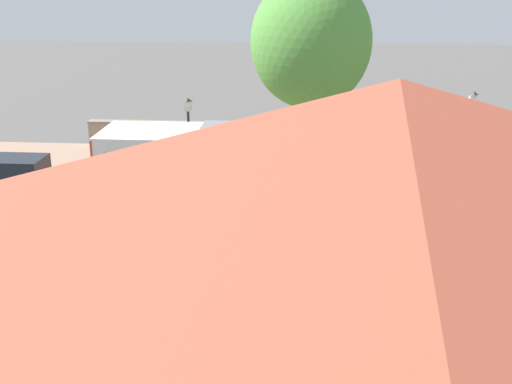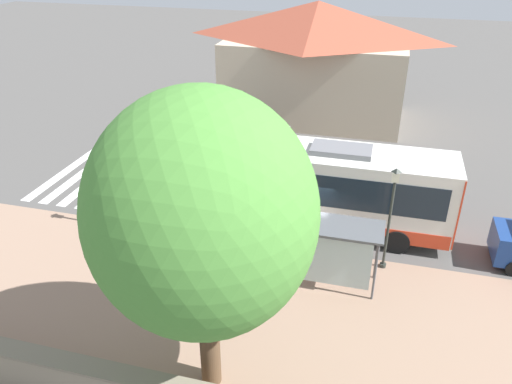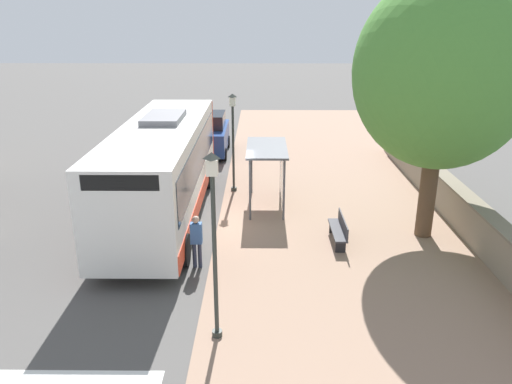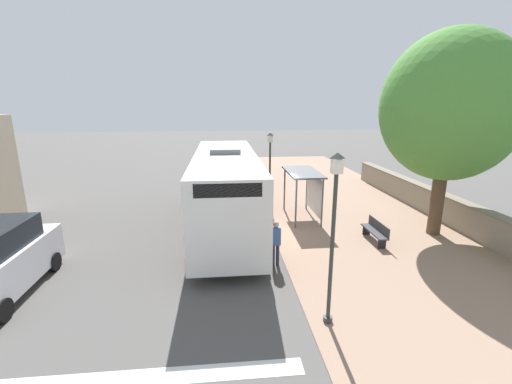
% 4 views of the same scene
% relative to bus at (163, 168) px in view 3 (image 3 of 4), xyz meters
% --- Properties ---
extents(ground_plane, '(120.00, 120.00, 0.00)m').
position_rel_bus_xyz_m(ground_plane, '(-2.00, 0.52, -1.90)').
color(ground_plane, '#514F4C').
rests_on(ground_plane, ground).
extents(sidewalk_plaza, '(9.00, 44.00, 0.02)m').
position_rel_bus_xyz_m(sidewalk_plaza, '(-6.50, 0.52, -1.89)').
color(sidewalk_plaza, '#937560').
rests_on(sidewalk_plaza, ground).
extents(stone_wall, '(0.60, 20.00, 1.35)m').
position_rel_bus_xyz_m(stone_wall, '(-10.55, 0.52, -1.22)').
color(stone_wall, gray).
rests_on(stone_wall, ground).
extents(bus, '(2.79, 10.75, 3.68)m').
position_rel_bus_xyz_m(bus, '(0.00, 0.00, 0.00)').
color(bus, silver).
rests_on(bus, ground).
extents(bus_shelter, '(1.52, 3.19, 2.39)m').
position_rel_bus_xyz_m(bus_shelter, '(-3.90, -1.15, 0.06)').
color(bus_shelter, '#515459').
rests_on(bus_shelter, ground).
extents(pedestrian, '(0.34, 0.22, 1.64)m').
position_rel_bus_xyz_m(pedestrian, '(-1.65, 3.88, -0.94)').
color(pedestrian, '#2D3347').
rests_on(pedestrian, ground).
extents(bench, '(0.40, 1.86, 0.88)m').
position_rel_bus_xyz_m(bench, '(-6.11, 2.18, -1.42)').
color(bench, '#333338').
rests_on(bench, ground).
extents(street_lamp_near, '(0.28, 0.28, 4.12)m').
position_rel_bus_xyz_m(street_lamp_near, '(-2.39, -2.88, 0.55)').
color(street_lamp_near, '#2D332D').
rests_on(street_lamp_near, ground).
extents(street_lamp_far, '(0.28, 0.28, 4.48)m').
position_rel_bus_xyz_m(street_lamp_far, '(-2.52, 7.27, 0.74)').
color(street_lamp_far, '#2D332D').
rests_on(street_lamp_far, ground).
extents(shade_tree, '(5.46, 5.46, 8.47)m').
position_rel_bus_xyz_m(shade_tree, '(-9.06, 1.57, 3.54)').
color(shade_tree, brown).
rests_on(shade_tree, ground).
extents(parked_car_behind_bus, '(1.86, 4.17, 2.15)m').
position_rel_bus_xyz_m(parked_car_behind_bus, '(-0.85, -8.90, -0.87)').
color(parked_car_behind_bus, navy).
rests_on(parked_car_behind_bus, ground).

